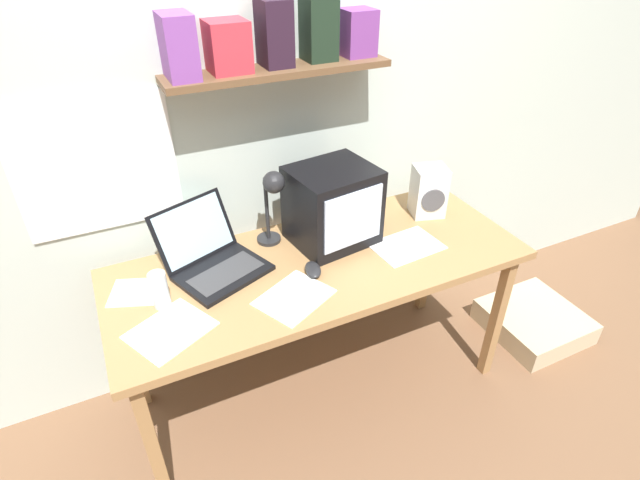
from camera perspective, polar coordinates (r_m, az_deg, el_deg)
ground_plane at (r=2.51m, az=0.00°, el=-16.20°), size 12.00×12.00×0.00m
back_wall at (r=2.09m, az=-5.29°, el=16.48°), size 5.60×0.24×2.60m
corner_desk at (r=2.04m, az=0.00°, el=-3.86°), size 1.67×0.66×0.74m
crt_monitor at (r=2.05m, az=1.45°, el=3.94°), size 0.36×0.33×0.33m
laptop at (r=1.98m, az=-12.43°, el=-1.61°), size 0.42×0.43×0.24m
desk_lamp at (r=1.99m, az=-5.47°, el=5.16°), size 0.11×0.14×0.34m
juice_glass at (r=1.84m, az=-17.83°, el=-5.57°), size 0.06×0.06×0.14m
space_heater at (r=2.31m, az=12.31°, el=5.47°), size 0.17×0.16×0.23m
computer_mouse at (r=1.93m, az=-0.81°, el=-3.41°), size 0.08×0.12×0.03m
loose_paper_near_monitor at (r=1.96m, az=-20.26°, el=-5.60°), size 0.23×0.21×0.00m
loose_paper_near_laptop at (r=2.11m, az=9.87°, el=-0.67°), size 0.29×0.22×0.00m
printed_handout at (r=1.77m, az=-16.73°, el=-9.84°), size 0.32×0.30×0.00m
open_notebook at (r=1.82m, az=-2.97°, el=-6.55°), size 0.32×0.29×0.00m
floor_cushion at (r=2.96m, az=23.23°, el=-8.53°), size 0.46×0.46×0.12m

